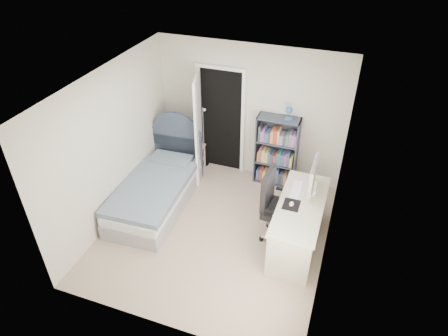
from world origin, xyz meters
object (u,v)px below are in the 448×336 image
(nightstand, at_px, (193,152))
(bookcase, at_px, (276,154))
(bed, at_px, (157,189))
(desk, at_px, (299,222))
(office_chair, at_px, (276,204))
(floor_lamp, at_px, (204,143))

(nightstand, height_order, bookcase, bookcase)
(bed, bearing_deg, desk, -4.34)
(bookcase, relative_size, office_chair, 1.31)
(bookcase, bearing_deg, bed, -143.79)
(desk, xyz_separation_m, office_chair, (-0.37, 0.04, 0.23))
(nightstand, relative_size, office_chair, 0.48)
(desk, relative_size, office_chair, 1.35)
(bed, bearing_deg, office_chair, -3.99)
(floor_lamp, distance_m, office_chair, 2.31)
(floor_lamp, relative_size, desk, 0.79)
(desk, bearing_deg, nightstand, 149.42)
(nightstand, relative_size, floor_lamp, 0.45)
(bed, xyz_separation_m, bookcase, (1.76, 1.29, 0.32))
(desk, bearing_deg, office_chair, 173.67)
(bed, bearing_deg, floor_lamp, 76.02)
(bookcase, xyz_separation_m, desk, (0.70, -1.48, -0.18))
(desk, distance_m, office_chair, 0.44)
(bookcase, distance_m, desk, 1.65)
(nightstand, bearing_deg, floor_lamp, 43.88)
(nightstand, xyz_separation_m, bookcase, (1.60, 0.11, 0.23))
(nightstand, bearing_deg, office_chair, -34.34)
(floor_lamp, xyz_separation_m, office_chair, (1.76, -1.49, 0.14))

